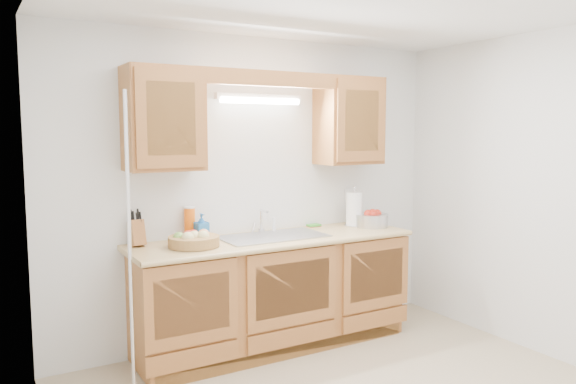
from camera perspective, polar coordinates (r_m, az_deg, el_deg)
room at (r=3.43m, az=8.11°, el=-2.06°), size 3.52×3.50×2.50m
base_cabinets at (r=4.58m, az=-1.51°, el=-10.24°), size 2.20×0.60×0.86m
countertop at (r=4.47m, az=-1.43°, el=-4.87°), size 2.30×0.63×0.04m
upper_cabinet_left at (r=4.19m, az=-12.56°, el=7.25°), size 0.55×0.33×0.75m
upper_cabinet_right at (r=4.96m, az=6.20°, el=7.19°), size 0.55×0.33×0.75m
valance at (r=4.41m, az=-1.51°, el=11.44°), size 2.20×0.05×0.12m
fluorescent_fixture at (r=4.59m, az=-2.88°, el=9.44°), size 0.76×0.08×0.08m
sink at (r=4.50m, az=-1.56°, el=-5.47°), size 0.84×0.46×0.36m
wire_shelf_pole at (r=3.78m, az=-15.78°, el=-5.30°), size 0.03×0.03×2.00m
outlet_plate at (r=5.19m, az=6.16°, el=-0.33°), size 0.08×0.01×0.12m
fruit_basket at (r=4.15m, az=-9.56°, el=-4.79°), size 0.45×0.45×0.12m
knife_block at (r=4.26m, az=-15.12°, el=-3.97°), size 0.11×0.16×0.28m
orange_canister at (r=4.42m, az=-9.96°, el=-3.11°), size 0.11×0.11×0.26m
soap_bottle at (r=4.38m, az=-8.78°, el=-3.52°), size 0.10×0.10×0.21m
sponge at (r=4.95m, az=2.64°, el=-3.43°), size 0.12×0.08×0.02m
paper_towel at (r=4.98m, az=6.74°, el=-1.77°), size 0.17×0.17×0.36m
apple_bowl at (r=4.99m, az=8.49°, el=-2.74°), size 0.37×0.37×0.15m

